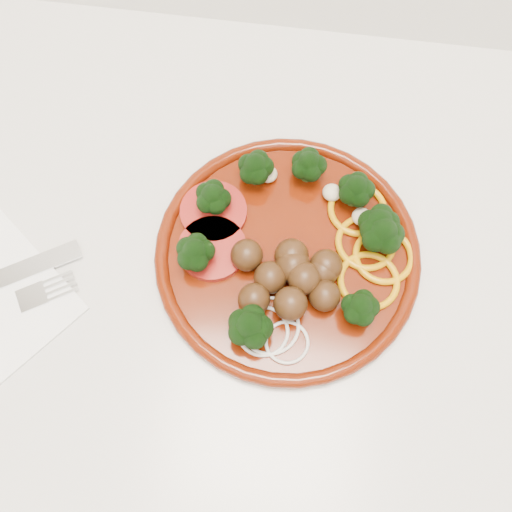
# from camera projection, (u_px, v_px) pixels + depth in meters

# --- Properties ---
(counter) EXTENTS (2.40, 0.60, 0.90)m
(counter) POSITION_uv_depth(u_px,v_px,m) (288.00, 356.00, 0.99)
(counter) COLOR silver
(counter) RESTS_ON ground
(plate) EXTENTS (0.26, 0.26, 0.05)m
(plate) POSITION_uv_depth(u_px,v_px,m) (292.00, 250.00, 0.56)
(plate) COLOR #511404
(plate) RESTS_ON counter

